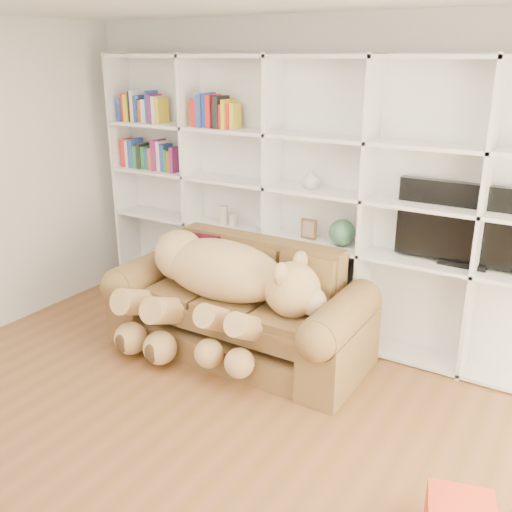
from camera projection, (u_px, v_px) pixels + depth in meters
The scene contains 13 objects.
floor at pixel (140, 484), 3.35m from camera, with size 5.00×5.00×0.00m, color brown.
wall_back at pixel (328, 181), 4.91m from camera, with size 5.00×0.02×2.70m, color silver.
bookshelf at pixel (296, 186), 4.93m from camera, with size 4.43×0.35×2.40m.
sofa at pixel (240, 312), 4.78m from camera, with size 2.16×0.93×0.91m.
teddy_bear at pixel (217, 284), 4.59m from camera, with size 1.66×0.90×0.96m.
throw_pillow at pixel (197, 258), 5.06m from camera, with size 0.43×0.14×0.43m, color #540E22.
tv at pixel (468, 226), 4.25m from camera, with size 1.07×0.18×0.63m.
picture_frame at pixel (309, 229), 4.92m from camera, with size 0.14×0.03×0.18m, color brown.
green_vase at pixel (342, 233), 4.76m from camera, with size 0.22×0.22×0.22m, color #326144.
figurine_tall at pixel (223, 215), 5.36m from camera, with size 0.09×0.09×0.18m, color beige.
figurine_short at pixel (232, 220), 5.32m from camera, with size 0.07×0.07×0.11m, color beige.
snow_globe at pixel (262, 224), 5.16m from camera, with size 0.12×0.12×0.12m, color silver.
shelf_vase at pixel (310, 178), 4.77m from camera, with size 0.17×0.17×0.17m, color beige.
Camera 1 is at (2.00, -1.95, 2.39)m, focal length 40.00 mm.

